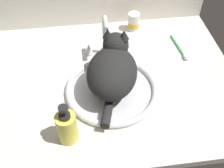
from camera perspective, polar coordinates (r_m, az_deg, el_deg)
The scene contains 7 objects.
countertop at distance 110.60cm, azimuth -2.17°, elevation 0.22°, with size 108.95×77.76×3.00cm, color silver.
sink_basin at distance 104.78cm, azimuth 0.00°, elevation -1.09°, with size 35.61×35.61×2.46cm.
faucet at distance 116.45cm, azimuth -1.44°, elevation 9.01°, with size 17.31×9.62×19.26cm.
cat at distance 99.20cm, azimuth 0.14°, elevation 3.21°, with size 23.98×33.71×19.27cm.
pill_bottle at distance 133.39cm, azimuth 4.52°, elevation 12.66°, with size 5.45×5.45×8.65cm.
soap_pump_bottle at distance 89.15cm, azimuth -9.34°, elevation -8.81°, with size 6.56×6.56×16.37cm.
toothbrush at distance 126.86cm, azimuth 13.74°, elevation 7.31°, with size 3.00×17.78×1.70cm.
Camera 1 is at (-5.78, -75.41, 82.21)cm, focal length 44.06 mm.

